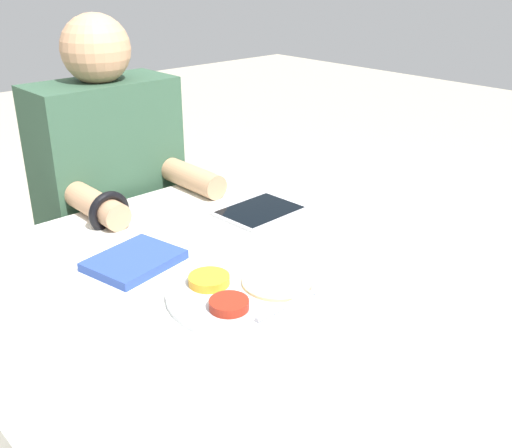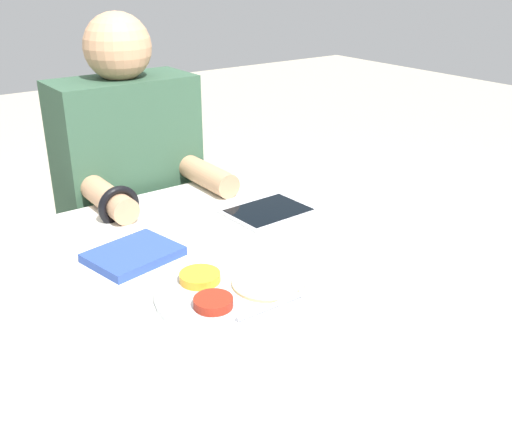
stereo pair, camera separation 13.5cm
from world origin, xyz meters
The scene contains 5 objects.
dining_table centered at (0.00, 0.00, 0.39)m, with size 1.18×0.95×0.77m.
thali_tray centered at (-0.08, -0.14, 0.78)m, with size 0.34×0.34×0.03m.
red_notebook centered at (-0.18, 0.13, 0.78)m, with size 0.21×0.18×0.02m.
tablet_device centered at (0.22, 0.16, 0.78)m, with size 0.22×0.17×0.01m.
person_diner centered at (0.04, 0.61, 0.59)m, with size 0.41×0.43×1.25m.
Camera 1 is at (-0.76, -0.90, 1.38)m, focal length 42.00 mm.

